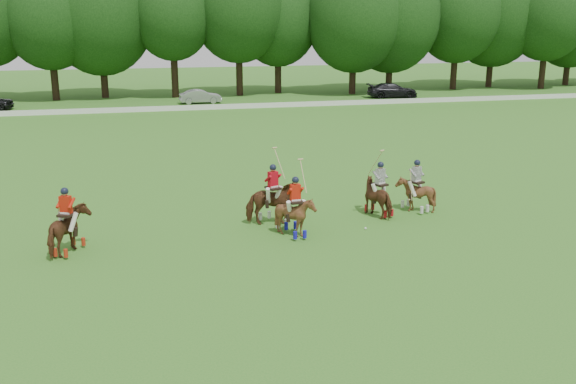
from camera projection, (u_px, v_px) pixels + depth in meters
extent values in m
plane|color=#307120|center=(289.00, 270.00, 20.37)|extent=(180.00, 180.00, 0.00)
cylinder|color=black|center=(54.00, 76.00, 62.55)|extent=(0.70, 0.70, 4.64)
ellipsoid|color=black|center=(49.00, 17.00, 61.09)|extent=(8.80, 8.80, 10.13)
cylinder|color=black|center=(104.00, 76.00, 64.63)|extent=(0.70, 0.70, 4.31)
ellipsoid|color=black|center=(99.00, 13.00, 63.02)|extent=(10.67, 10.67, 12.27)
cylinder|color=black|center=(175.00, 71.00, 64.69)|extent=(0.70, 0.70, 5.24)
ellipsoid|color=black|center=(172.00, 13.00, 63.22)|extent=(8.06, 8.06, 9.26)
cylinder|color=black|center=(239.00, 70.00, 66.45)|extent=(0.70, 0.70, 5.19)
ellipsoid|color=black|center=(238.00, 9.00, 64.85)|extent=(9.50, 9.50, 10.92)
cylinder|color=black|center=(278.00, 72.00, 68.86)|extent=(0.70, 0.70, 4.48)
ellipsoid|color=black|center=(278.00, 19.00, 67.44)|extent=(8.60, 8.60, 9.89)
cylinder|color=black|center=(353.00, 74.00, 67.99)|extent=(0.70, 0.70, 4.21)
ellipsoid|color=black|center=(354.00, 16.00, 66.46)|extent=(10.11, 10.11, 11.63)
cylinder|color=black|center=(389.00, 73.00, 70.36)|extent=(0.70, 0.70, 4.07)
ellipsoid|color=black|center=(391.00, 16.00, 68.80)|extent=(10.46, 10.46, 12.03)
cylinder|color=black|center=(454.00, 68.00, 72.28)|extent=(0.70, 0.70, 4.79)
ellipsoid|color=black|center=(458.00, 13.00, 70.73)|extent=(9.47, 9.47, 10.89)
cylinder|color=black|center=(490.00, 68.00, 75.03)|extent=(0.70, 0.70, 4.44)
ellipsoid|color=black|center=(494.00, 12.00, 73.39)|extent=(10.84, 10.84, 12.47)
cylinder|color=black|center=(543.00, 67.00, 73.10)|extent=(0.70, 0.70, 4.86)
ellipsoid|color=black|center=(548.00, 15.00, 71.60)|extent=(8.94, 8.94, 10.28)
cylinder|color=black|center=(567.00, 69.00, 77.28)|extent=(0.70, 0.70, 3.90)
ellipsoid|color=black|center=(572.00, 22.00, 75.87)|extent=(9.29, 9.29, 10.68)
cube|color=white|center=(185.00, 108.00, 55.94)|extent=(120.00, 0.10, 0.44)
imported|color=#9F9EA3|center=(200.00, 97.00, 60.49)|extent=(3.98, 1.52, 1.30)
imported|color=black|center=(392.00, 90.00, 64.94)|extent=(5.28, 2.69, 1.47)
imported|color=#4A2113|center=(68.00, 231.00, 21.64)|extent=(1.58, 2.07, 1.59)
cube|color=black|center=(67.00, 214.00, 21.48)|extent=(0.64, 0.69, 0.08)
cylinder|color=tan|center=(59.00, 216.00, 21.56)|extent=(0.12, 0.20, 1.29)
imported|color=#4A2113|center=(273.00, 204.00, 24.60)|extent=(2.08, 1.93, 1.70)
cube|color=black|center=(273.00, 188.00, 24.44)|extent=(0.60, 0.67, 0.08)
cylinder|color=tan|center=(280.00, 163.00, 24.36)|extent=(0.29, 0.74, 1.08)
imported|color=#4A2113|center=(295.00, 216.00, 23.39)|extent=(1.30, 1.44, 1.52)
cube|color=black|center=(295.00, 201.00, 23.24)|extent=(0.47, 0.58, 0.08)
cylinder|color=tan|center=(303.00, 176.00, 23.09)|extent=(0.07, 0.77, 1.08)
imported|color=#4A2113|center=(379.00, 198.00, 25.84)|extent=(1.43, 1.95, 1.50)
cube|color=black|center=(380.00, 184.00, 25.70)|extent=(0.62, 0.69, 0.08)
cylinder|color=tan|center=(375.00, 163.00, 25.29)|extent=(0.32, 0.72, 1.08)
imported|color=#4A2113|center=(416.00, 194.00, 26.41)|extent=(1.58, 1.66, 1.45)
cube|color=black|center=(416.00, 182.00, 26.27)|extent=(0.62, 0.69, 0.08)
cylinder|color=tan|center=(411.00, 185.00, 26.12)|extent=(0.11, 0.21, 1.29)
sphere|color=white|center=(365.00, 228.00, 24.27)|extent=(0.09, 0.09, 0.09)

